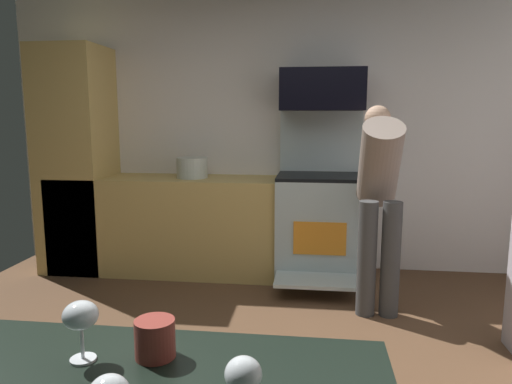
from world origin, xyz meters
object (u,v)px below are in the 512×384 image
(wine_glass_far, at_px, (243,381))
(mug_tea, at_px, (155,338))
(microwave, at_px, (322,90))
(wine_glass_mid, at_px, (81,318))
(oven_range, at_px, (319,223))
(person_cook, at_px, (379,192))
(stock_pot, at_px, (192,168))

(wine_glass_far, height_order, mug_tea, wine_glass_far)
(microwave, bearing_deg, wine_glass_mid, -99.80)
(wine_glass_far, bearing_deg, oven_range, 87.31)
(wine_glass_mid, relative_size, mug_tea, 1.52)
(person_cook, distance_m, wine_glass_far, 2.88)
(microwave, bearing_deg, stock_pot, -176.11)
(mug_tea, relative_size, stock_pot, 0.33)
(person_cook, height_order, stock_pot, person_cook)
(oven_range, distance_m, wine_glass_far, 3.53)
(stock_pot, bearing_deg, wine_glass_far, -73.87)
(mug_tea, bearing_deg, oven_range, 82.62)
(wine_glass_far, bearing_deg, person_cook, 78.20)
(microwave, xyz_separation_m, wine_glass_mid, (-0.58, -3.34, -0.69))
(oven_range, relative_size, stock_pot, 5.30)
(oven_range, xyz_separation_m, mug_tea, (-0.42, -3.21, 0.44))
(microwave, bearing_deg, oven_range, -90.00)
(person_cook, distance_m, mug_tea, 2.68)
(person_cook, relative_size, stock_pot, 5.42)
(wine_glass_mid, bearing_deg, mug_tea, 13.18)
(wine_glass_mid, relative_size, wine_glass_far, 0.89)
(wine_glass_far, relative_size, mug_tea, 1.71)
(microwave, relative_size, stock_pot, 2.59)
(wine_glass_mid, bearing_deg, stock_pot, 100.39)
(microwave, bearing_deg, mug_tea, -97.17)
(oven_range, bearing_deg, stock_pot, 179.34)
(wine_glass_mid, xyz_separation_m, wine_glass_far, (0.41, -0.24, 0.02))
(stock_pot, bearing_deg, microwave, 3.89)
(person_cook, bearing_deg, microwave, 119.17)
(person_cook, relative_size, wine_glass_mid, 10.71)
(wine_glass_mid, distance_m, mug_tea, 0.18)
(mug_tea, bearing_deg, wine_glass_far, -47.55)
(microwave, height_order, wine_glass_mid, microwave)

